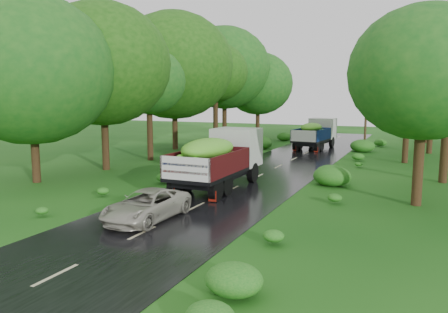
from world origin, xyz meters
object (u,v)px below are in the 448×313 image
Objects in this scene: truck_near at (221,156)px; utility_pole at (366,106)px; truck_far at (316,132)px; car at (147,205)px.

truck_near is 0.94× the size of utility_pole.
truck_near is at bearing -86.95° from truck_far.
truck_far is 0.88× the size of utility_pole.
utility_pole is at bearing 80.55° from car.
car is (-0.02, -6.83, -1.09)m from truck_near.
truck_near is 1.71× the size of car.
utility_pole is (5.01, 26.64, 3.29)m from car.
car is 27.31m from utility_pole.
truck_far is 4.87m from utility_pole.
car is at bearing -90.29° from truck_near.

